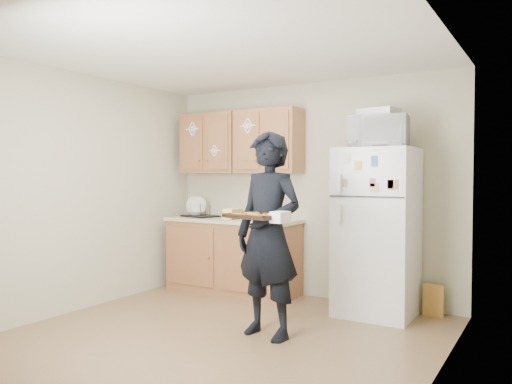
% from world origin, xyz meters
% --- Properties ---
extents(floor, '(3.60, 3.60, 0.00)m').
position_xyz_m(floor, '(0.00, 0.00, 0.00)').
color(floor, brown).
rests_on(floor, ground).
extents(ceiling, '(3.60, 3.60, 0.00)m').
position_xyz_m(ceiling, '(0.00, 0.00, 2.50)').
color(ceiling, white).
rests_on(ceiling, wall_back).
extents(wall_back, '(3.60, 0.04, 2.50)m').
position_xyz_m(wall_back, '(0.00, 1.80, 1.25)').
color(wall_back, '#B6B094').
rests_on(wall_back, floor).
extents(wall_front, '(3.60, 0.04, 2.50)m').
position_xyz_m(wall_front, '(0.00, -1.80, 1.25)').
color(wall_front, '#B6B094').
rests_on(wall_front, floor).
extents(wall_left, '(0.04, 3.60, 2.50)m').
position_xyz_m(wall_left, '(-1.80, 0.00, 1.25)').
color(wall_left, '#B6B094').
rests_on(wall_left, floor).
extents(wall_right, '(0.04, 3.60, 2.50)m').
position_xyz_m(wall_right, '(1.80, 0.00, 1.25)').
color(wall_right, '#B6B094').
rests_on(wall_right, floor).
extents(refrigerator, '(0.75, 0.70, 1.70)m').
position_xyz_m(refrigerator, '(0.95, 1.43, 0.85)').
color(refrigerator, white).
rests_on(refrigerator, floor).
extents(base_cabinet, '(1.60, 0.60, 0.86)m').
position_xyz_m(base_cabinet, '(-0.85, 1.48, 0.43)').
color(base_cabinet, brown).
rests_on(base_cabinet, floor).
extents(countertop, '(1.64, 0.64, 0.04)m').
position_xyz_m(countertop, '(-0.85, 1.48, 0.88)').
color(countertop, beige).
rests_on(countertop, base_cabinet).
extents(upper_cab_left, '(0.80, 0.33, 0.75)m').
position_xyz_m(upper_cab_left, '(-1.25, 1.61, 1.83)').
color(upper_cab_left, brown).
rests_on(upper_cab_left, wall_back).
extents(upper_cab_right, '(0.80, 0.33, 0.75)m').
position_xyz_m(upper_cab_right, '(-0.43, 1.61, 1.83)').
color(upper_cab_right, brown).
rests_on(upper_cab_right, wall_back).
extents(cereal_box, '(0.20, 0.07, 0.32)m').
position_xyz_m(cereal_box, '(1.47, 1.67, 0.16)').
color(cereal_box, gold).
rests_on(cereal_box, floor).
extents(person, '(0.72, 0.53, 1.81)m').
position_xyz_m(person, '(0.35, 0.25, 0.90)').
color(person, black).
rests_on(person, floor).
extents(baking_tray, '(0.49, 0.39, 0.04)m').
position_xyz_m(baking_tray, '(0.39, -0.04, 1.09)').
color(baking_tray, black).
rests_on(baking_tray, person).
extents(pizza_front_left, '(0.15, 0.15, 0.02)m').
position_xyz_m(pizza_front_left, '(0.28, -0.10, 1.10)').
color(pizza_front_left, '#FEAB20').
rests_on(pizza_front_left, baking_tray).
extents(pizza_front_right, '(0.15, 0.15, 0.02)m').
position_xyz_m(pizza_front_right, '(0.48, -0.13, 1.10)').
color(pizza_front_right, '#FEAB20').
rests_on(pizza_front_right, baking_tray).
extents(pizza_back_left, '(0.15, 0.15, 0.02)m').
position_xyz_m(pizza_back_left, '(0.30, 0.05, 1.10)').
color(pizza_back_left, '#FEAB20').
rests_on(pizza_back_left, baking_tray).
extents(pizza_back_right, '(0.15, 0.15, 0.02)m').
position_xyz_m(pizza_back_right, '(0.51, 0.02, 1.10)').
color(pizza_back_right, '#FEAB20').
rests_on(pizza_back_right, baking_tray).
extents(microwave, '(0.63, 0.47, 0.32)m').
position_xyz_m(microwave, '(0.97, 1.38, 1.86)').
color(microwave, white).
rests_on(microwave, refrigerator).
extents(foil_pan, '(0.40, 0.31, 0.08)m').
position_xyz_m(foil_pan, '(0.96, 1.41, 2.06)').
color(foil_pan, '#ADADB4').
rests_on(foil_pan, microwave).
extents(dish_rack, '(0.49, 0.42, 0.17)m').
position_xyz_m(dish_rack, '(-1.33, 1.46, 0.99)').
color(dish_rack, black).
rests_on(dish_rack, countertop).
extents(bowl, '(0.22, 0.22, 0.05)m').
position_xyz_m(bowl, '(-1.40, 1.46, 0.95)').
color(bowl, white).
rests_on(bowl, dish_rack).
extents(soap_bottle, '(0.08, 0.08, 0.18)m').
position_xyz_m(soap_bottle, '(-0.25, 1.34, 0.99)').
color(soap_bottle, white).
rests_on(soap_bottle, countertop).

